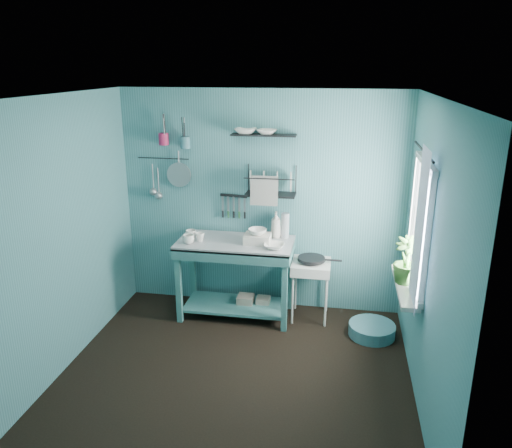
% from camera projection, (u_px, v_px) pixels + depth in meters
% --- Properties ---
extents(floor, '(3.20, 3.20, 0.00)m').
position_uv_depth(floor, '(235.00, 375.00, 4.61)').
color(floor, black).
rests_on(floor, ground).
extents(ceiling, '(3.20, 3.20, 0.00)m').
position_uv_depth(ceiling, '(231.00, 97.00, 3.85)').
color(ceiling, silver).
rests_on(ceiling, ground).
extents(wall_back, '(3.20, 0.00, 3.20)m').
position_uv_depth(wall_back, '(261.00, 202.00, 5.64)').
color(wall_back, teal).
rests_on(wall_back, ground).
extents(wall_front, '(3.20, 0.00, 3.20)m').
position_uv_depth(wall_front, '(176.00, 340.00, 2.82)').
color(wall_front, teal).
rests_on(wall_front, ground).
extents(wall_left, '(0.00, 3.00, 3.00)m').
position_uv_depth(wall_left, '(60.00, 238.00, 4.49)').
color(wall_left, teal).
rests_on(wall_left, ground).
extents(wall_right, '(0.00, 3.00, 3.00)m').
position_uv_depth(wall_right, '(429.00, 260.00, 3.97)').
color(wall_right, teal).
rests_on(wall_right, ground).
extents(work_counter, '(1.36, 0.86, 0.89)m').
position_uv_depth(work_counter, '(236.00, 279.00, 5.59)').
color(work_counter, '#357170').
rests_on(work_counter, floor).
extents(mug_left, '(0.12, 0.12, 0.10)m').
position_uv_depth(mug_left, '(188.00, 239.00, 5.37)').
color(mug_left, white).
rests_on(mug_left, work_counter).
extents(mug_mid, '(0.14, 0.14, 0.09)m').
position_uv_depth(mug_mid, '(200.00, 237.00, 5.44)').
color(mug_mid, white).
rests_on(mug_mid, work_counter).
extents(mug_right, '(0.17, 0.17, 0.10)m').
position_uv_depth(mug_right, '(191.00, 234.00, 5.52)').
color(mug_right, white).
rests_on(mug_right, work_counter).
extents(wash_tub, '(0.28, 0.22, 0.10)m').
position_uv_depth(wash_tub, '(257.00, 239.00, 5.38)').
color(wash_tub, beige).
rests_on(wash_tub, work_counter).
extents(tub_bowl, '(0.20, 0.19, 0.06)m').
position_uv_depth(tub_bowl, '(257.00, 232.00, 5.35)').
color(tub_bowl, white).
rests_on(tub_bowl, wash_tub).
extents(soap_bottle, '(0.11, 0.12, 0.30)m').
position_uv_depth(soap_bottle, '(276.00, 225.00, 5.53)').
color(soap_bottle, beige).
rests_on(soap_bottle, work_counter).
extents(water_bottle, '(0.09, 0.09, 0.28)m').
position_uv_depth(water_bottle, '(285.00, 225.00, 5.53)').
color(water_bottle, '#A6AFB9').
rests_on(water_bottle, work_counter).
extents(counter_bowl, '(0.22, 0.22, 0.05)m').
position_uv_depth(counter_bowl, '(274.00, 246.00, 5.23)').
color(counter_bowl, white).
rests_on(counter_bowl, work_counter).
extents(hotplate_stand, '(0.44, 0.44, 0.67)m').
position_uv_depth(hotplate_stand, '(310.00, 290.00, 5.56)').
color(hotplate_stand, silver).
rests_on(hotplate_stand, floor).
extents(frying_pan, '(0.30, 0.30, 0.03)m').
position_uv_depth(frying_pan, '(311.00, 259.00, 5.45)').
color(frying_pan, black).
rests_on(frying_pan, hotplate_stand).
extents(knife_strip, '(0.32, 0.06, 0.03)m').
position_uv_depth(knife_strip, '(234.00, 196.00, 5.64)').
color(knife_strip, black).
rests_on(knife_strip, wall_back).
extents(dish_rack, '(0.55, 0.25, 0.32)m').
position_uv_depth(dish_rack, '(271.00, 181.00, 5.41)').
color(dish_rack, black).
rests_on(dish_rack, wall_back).
extents(upper_shelf, '(0.70, 0.19, 0.01)m').
position_uv_depth(upper_shelf, '(264.00, 135.00, 5.30)').
color(upper_shelf, black).
rests_on(upper_shelf, wall_back).
extents(shelf_bowl_left, '(0.24, 0.24, 0.06)m').
position_uv_depth(shelf_bowl_left, '(246.00, 132.00, 5.33)').
color(shelf_bowl_left, white).
rests_on(shelf_bowl_left, upper_shelf).
extents(shelf_bowl_right, '(0.24, 0.24, 0.05)m').
position_uv_depth(shelf_bowl_right, '(267.00, 130.00, 5.28)').
color(shelf_bowl_right, white).
rests_on(shelf_bowl_right, upper_shelf).
extents(utensil_cup_magenta, '(0.11, 0.11, 0.13)m').
position_uv_depth(utensil_cup_magenta, '(164.00, 139.00, 5.53)').
color(utensil_cup_magenta, '#B0204F').
rests_on(utensil_cup_magenta, wall_back).
extents(utensil_cup_teal, '(0.11, 0.11, 0.13)m').
position_uv_depth(utensil_cup_teal, '(185.00, 142.00, 5.50)').
color(utensil_cup_teal, '#3D727F').
rests_on(utensil_cup_teal, wall_back).
extents(colander, '(0.28, 0.03, 0.28)m').
position_uv_depth(colander, '(179.00, 175.00, 5.66)').
color(colander, '#9A9CA1').
rests_on(colander, wall_back).
extents(ladle_outer, '(0.01, 0.01, 0.30)m').
position_uv_depth(ladle_outer, '(153.00, 177.00, 5.73)').
color(ladle_outer, '#9A9CA1').
rests_on(ladle_outer, wall_back).
extents(ladle_inner, '(0.01, 0.01, 0.30)m').
position_uv_depth(ladle_inner, '(158.00, 181.00, 5.73)').
color(ladle_inner, '#9A9CA1').
rests_on(ladle_inner, wall_back).
extents(hook_rail, '(0.60, 0.01, 0.01)m').
position_uv_depth(hook_rail, '(163.00, 158.00, 5.65)').
color(hook_rail, black).
rests_on(hook_rail, wall_back).
extents(window_glass, '(0.00, 1.10, 1.10)m').
position_uv_depth(window_glass, '(421.00, 225.00, 4.35)').
color(window_glass, white).
rests_on(window_glass, wall_right).
extents(windowsill, '(0.16, 0.95, 0.04)m').
position_uv_depth(windowsill, '(405.00, 286.00, 4.54)').
color(windowsill, silver).
rests_on(windowsill, wall_right).
extents(curtain, '(0.00, 1.35, 1.35)m').
position_uv_depth(curtain, '(419.00, 230.00, 4.06)').
color(curtain, white).
rests_on(curtain, wall_right).
extents(curtain_rod, '(0.02, 1.05, 0.02)m').
position_uv_depth(curtain_rod, '(424.00, 151.00, 4.16)').
color(curtain_rod, black).
rests_on(curtain_rod, wall_right).
extents(potted_plant, '(0.27, 0.27, 0.44)m').
position_uv_depth(potted_plant, '(407.00, 261.00, 4.50)').
color(potted_plant, '#3A6B2A').
rests_on(potted_plant, windowsill).
extents(storage_tin_large, '(0.18, 0.18, 0.22)m').
position_uv_depth(storage_tin_large, '(246.00, 304.00, 5.72)').
color(storage_tin_large, gray).
rests_on(storage_tin_large, floor).
extents(storage_tin_small, '(0.15, 0.15, 0.20)m').
position_uv_depth(storage_tin_small, '(263.00, 305.00, 5.72)').
color(storage_tin_small, gray).
rests_on(storage_tin_small, floor).
extents(floor_basin, '(0.49, 0.49, 0.13)m').
position_uv_depth(floor_basin, '(372.00, 330.00, 5.26)').
color(floor_basin, teal).
rests_on(floor_basin, floor).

